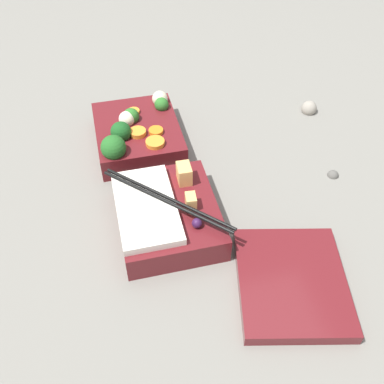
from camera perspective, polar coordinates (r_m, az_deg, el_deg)
ground_plane at (r=0.77m, az=-6.08°, el=1.15°), size 3.00×3.00×0.00m
bento_tray_vegetable at (r=0.83m, az=-7.05°, el=7.40°), size 0.18×0.15×0.08m
bento_tray_rice at (r=0.68m, az=-3.38°, el=-2.78°), size 0.18×0.17×0.07m
bento_lid at (r=0.64m, az=12.52°, el=-11.07°), size 0.20×0.18×0.02m
pebble_0 at (r=0.95m, az=14.63°, el=10.23°), size 0.03×0.03×0.03m
pebble_1 at (r=0.81m, az=17.52°, el=2.25°), size 0.02×0.02×0.02m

